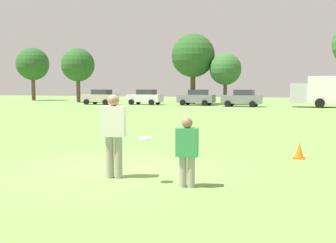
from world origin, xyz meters
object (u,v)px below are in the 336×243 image
at_px(player_thrower, 114,131).
at_px(parked_car_mid_right, 242,98).
at_px(player_defender, 187,149).
at_px(parked_car_near_left, 100,97).
at_px(parked_car_mid_left, 145,97).
at_px(frisbee, 146,138).
at_px(parked_car_center, 197,97).
at_px(traffic_cone, 299,150).

height_order(player_thrower, parked_car_mid_right, same).
bearing_deg(player_defender, parked_car_near_left, 123.35).
bearing_deg(parked_car_mid_left, parked_car_mid_right, -4.52).
bearing_deg(parked_car_mid_right, frisbee, -82.51).
bearing_deg(parked_car_mid_left, frisbee, -65.38).
xyz_separation_m(frisbee, parked_car_mid_left, (-16.48, 35.95, -0.02)).
relative_size(parked_car_mid_left, parked_car_center, 1.00).
distance_m(player_defender, parked_car_center, 38.00).
bearing_deg(parked_car_near_left, player_thrower, -58.58).
height_order(parked_car_near_left, parked_car_mid_left, same).
height_order(parked_car_mid_left, parked_car_center, same).
height_order(player_defender, parked_car_center, parked_car_center).
relative_size(player_thrower, parked_car_mid_right, 0.43).
bearing_deg(player_thrower, parked_car_near_left, 121.42).
height_order(parked_car_mid_left, parked_car_mid_right, same).
xyz_separation_m(traffic_cone, parked_car_near_left, (-24.53, 30.21, 0.69)).
distance_m(parked_car_mid_left, parked_car_center, 6.35).
distance_m(traffic_cone, parked_car_near_left, 38.92).
distance_m(traffic_cone, parked_car_center, 34.69).
xyz_separation_m(player_thrower, parked_car_near_left, (-20.89, 34.19, -0.10)).
relative_size(parked_car_near_left, parked_car_mid_right, 1.00).
xyz_separation_m(traffic_cone, parked_car_mid_left, (-19.26, 31.76, 0.69)).
bearing_deg(parked_car_mid_right, traffic_cone, -76.52).
relative_size(player_defender, parked_car_mid_left, 0.33).
bearing_deg(frisbee, player_defender, 1.08).
relative_size(traffic_cone, parked_car_mid_right, 0.11).
distance_m(player_defender, parked_car_near_left, 41.17).
height_order(parked_car_center, parked_car_mid_right, same).
xyz_separation_m(player_defender, parked_car_mid_right, (-5.49, 35.00, 0.15)).
bearing_deg(traffic_cone, parked_car_mid_right, 103.48).
height_order(frisbee, parked_car_mid_right, parked_car_mid_right).
height_order(player_thrower, player_defender, player_thrower).
distance_m(traffic_cone, parked_car_mid_right, 31.70).
bearing_deg(traffic_cone, parked_car_near_left, 129.07).
distance_m(player_thrower, parked_car_mid_right, 35.00).
xyz_separation_m(player_thrower, frisbee, (0.86, -0.21, -0.08)).
bearing_deg(parked_car_center, player_thrower, -75.61).
bearing_deg(parked_car_center, parked_car_near_left, -170.33).
bearing_deg(frisbee, parked_car_mid_left, 114.62).
bearing_deg(player_defender, parked_car_mid_right, 98.91).
distance_m(player_defender, frisbee, 0.90).
relative_size(player_defender, parked_car_near_left, 0.33).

